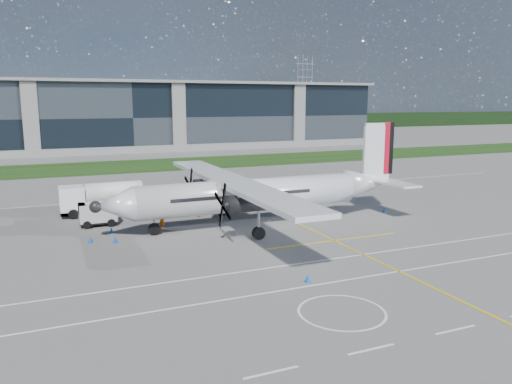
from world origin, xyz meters
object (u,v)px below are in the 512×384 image
(pylon_east, at_px, (305,92))
(safety_cone_portwing, at_px, (308,278))
(fuel_tanker_truck, at_px, (96,199))
(safety_cone_nose_port, at_px, (115,240))
(safety_cone_nose_stbd, at_px, (112,230))
(safety_cone_fwd, at_px, (91,239))
(safety_cone_tail, at_px, (384,210))
(ground_crew_person, at_px, (162,218))
(baggage_tug, at_px, (98,214))
(turboprop_aircraft, at_px, (260,175))

(pylon_east, distance_m, safety_cone_portwing, 186.33)
(pylon_east, xyz_separation_m, fuel_tanker_truck, (-98.66, -138.58, -13.42))
(fuel_tanker_truck, relative_size, safety_cone_nose_port, 16.81)
(fuel_tanker_truck, xyz_separation_m, safety_cone_nose_port, (0.34, -11.10, -1.33))
(safety_cone_nose_port, bearing_deg, safety_cone_nose_stbd, 88.04)
(pylon_east, distance_m, fuel_tanker_truck, 170.64)
(safety_cone_fwd, relative_size, safety_cone_nose_stbd, 1.00)
(pylon_east, bearing_deg, fuel_tanker_truck, -125.45)
(pylon_east, height_order, fuel_tanker_truck, pylon_east)
(safety_cone_fwd, bearing_deg, safety_cone_tail, -0.17)
(ground_crew_person, bearing_deg, fuel_tanker_truck, 22.13)
(baggage_tug, xyz_separation_m, safety_cone_tail, (27.28, -5.63, -0.78))
(baggage_tug, bearing_deg, safety_cone_nose_port, -84.28)
(fuel_tanker_truck, distance_m, safety_cone_nose_port, 11.19)
(pylon_east, distance_m, safety_cone_nose_stbd, 176.99)
(safety_cone_fwd, bearing_deg, safety_cone_portwing, -51.26)
(baggage_tug, distance_m, safety_cone_nose_stbd, 3.41)
(pylon_east, relative_size, safety_cone_tail, 60.00)
(safety_cone_fwd, bearing_deg, pylon_east, 56.07)
(safety_cone_fwd, xyz_separation_m, safety_cone_portwing, (11.63, -14.49, 0.00))
(safety_cone_fwd, distance_m, safety_cone_portwing, 18.58)
(pylon_east, bearing_deg, ground_crew_person, -122.63)
(safety_cone_tail, bearing_deg, safety_cone_portwing, -139.37)
(safety_cone_nose_stbd, bearing_deg, safety_cone_nose_port, -91.96)
(pylon_east, xyz_separation_m, safety_cone_portwing, (-88.48, -163.32, -14.75))
(turboprop_aircraft, bearing_deg, safety_cone_tail, -1.43)
(turboprop_aircraft, relative_size, safety_cone_fwd, 60.22)
(fuel_tanker_truck, relative_size, baggage_tug, 2.44)
(safety_cone_portwing, height_order, safety_cone_nose_port, same)
(baggage_tug, xyz_separation_m, safety_cone_nose_stbd, (0.75, -3.23, -0.78))
(turboprop_aircraft, bearing_deg, safety_cone_portwing, -102.26)
(safety_cone_nose_stbd, distance_m, safety_cone_nose_port, 3.18)
(fuel_tanker_truck, bearing_deg, pylon_east, 54.55)
(ground_crew_person, bearing_deg, pylon_east, -41.10)
(safety_cone_nose_stbd, bearing_deg, baggage_tug, 103.07)
(turboprop_aircraft, distance_m, ground_crew_person, 9.50)
(baggage_tug, xyz_separation_m, ground_crew_person, (5.07, -3.37, -0.04))
(pylon_east, height_order, baggage_tug, pylon_east)
(safety_cone_portwing, bearing_deg, fuel_tanker_truck, 112.36)
(baggage_tug, bearing_deg, safety_cone_nose_stbd, -76.93)
(turboprop_aircraft, relative_size, safety_cone_nose_stbd, 60.22)
(baggage_tug, height_order, safety_cone_fwd, baggage_tug)
(safety_cone_nose_stbd, bearing_deg, turboprop_aircraft, -9.06)
(safety_cone_tail, bearing_deg, fuel_tanker_truck, 159.06)
(fuel_tanker_truck, bearing_deg, safety_cone_nose_port, -88.24)
(safety_cone_fwd, distance_m, safety_cone_nose_port, 1.99)
(turboprop_aircraft, height_order, baggage_tug, turboprop_aircraft)
(fuel_tanker_truck, relative_size, safety_cone_nose_stbd, 16.81)
(safety_cone_fwd, distance_m, safety_cone_nose_stbd, 3.00)
(baggage_tug, height_order, ground_crew_person, baggage_tug)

